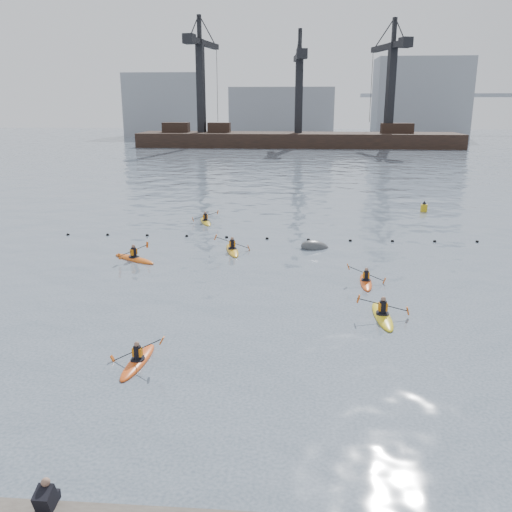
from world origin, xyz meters
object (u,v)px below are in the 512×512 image
object	(u,v)px
kayaker_4	(366,281)
kayaker_3	(232,250)
kayaker_2	(134,258)
nav_buoy	(424,208)
kayaker_0	(138,361)
mooring_buoy	(315,248)
kayaker_5	(205,221)
kayaker_1	(382,315)

from	to	relation	value
kayaker_4	kayaker_3	bearing A→B (deg)	-33.80
kayaker_2	nav_buoy	size ratio (longest dim) A/B	2.99
kayaker_0	kayaker_3	xyz separation A→B (m)	(1.66, 16.40, 0.01)
kayaker_0	mooring_buoy	xyz separation A→B (m)	(7.22, 17.68, -0.10)
kayaker_0	mooring_buoy	size ratio (longest dim) A/B	1.55
kayaker_2	kayaker_4	size ratio (longest dim) A/B	1.08
kayaker_2	kayaker_5	world-z (taller)	kayaker_2
kayaker_0	kayaker_5	distance (m)	25.32
kayaker_4	kayaker_5	distance (m)	18.80
kayaker_2	kayaker_0	bearing A→B (deg)	-129.74
mooring_buoy	kayaker_1	bearing A→B (deg)	-77.37
kayaker_3	kayaker_4	distance (m)	10.14
kayaker_1	kayaker_2	bearing A→B (deg)	146.59
kayaker_3	kayaker_4	world-z (taller)	kayaker_3
kayaker_4	mooring_buoy	bearing A→B (deg)	-67.72
kayaker_1	kayaker_2	xyz separation A→B (m)	(-14.26, 8.49, -0.00)
kayaker_2	mooring_buoy	xyz separation A→B (m)	(11.51, 3.82, -0.11)
kayaker_4	nav_buoy	distance (m)	22.51
kayaker_0	kayaker_2	world-z (taller)	kayaker_0
kayaker_0	kayaker_2	bearing A→B (deg)	112.37
kayaker_5	mooring_buoy	world-z (taller)	kayaker_5
mooring_buoy	nav_buoy	distance (m)	17.24
kayaker_1	kayaker_5	xyz separation A→B (m)	(-11.62, 19.90, -0.01)
kayaker_0	kayaker_3	distance (m)	16.49
kayaker_1	kayaker_5	distance (m)	23.04
kayaker_1	kayaker_3	size ratio (longest dim) A/B	1.02
kayaker_2	kayaker_5	size ratio (longest dim) A/B	1.02
kayaker_0	kayaker_3	world-z (taller)	kayaker_3
kayaker_1	mooring_buoy	distance (m)	12.62
kayaker_2	kayaker_4	xyz separation A→B (m)	(14.09, -3.50, -0.01)
kayaker_5	mooring_buoy	bearing A→B (deg)	-59.48
kayaker_3	nav_buoy	bearing A→B (deg)	29.58
kayaker_0	kayaker_5	world-z (taller)	kayaker_0
kayaker_2	mooring_buoy	distance (m)	12.12
kayaker_0	kayaker_1	xyz separation A→B (m)	(9.98, 5.36, 0.01)
kayaker_5	mooring_buoy	xyz separation A→B (m)	(8.86, -7.59, -0.10)
kayaker_0	nav_buoy	distance (m)	36.04
kayaker_2	kayaker_3	distance (m)	6.48
kayaker_5	nav_buoy	distance (m)	20.15
nav_buoy	kayaker_3	bearing A→B (deg)	-136.39
kayaker_3	kayaker_5	bearing A→B (deg)	96.44
kayaker_2	kayaker_1	bearing A→B (deg)	-87.70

